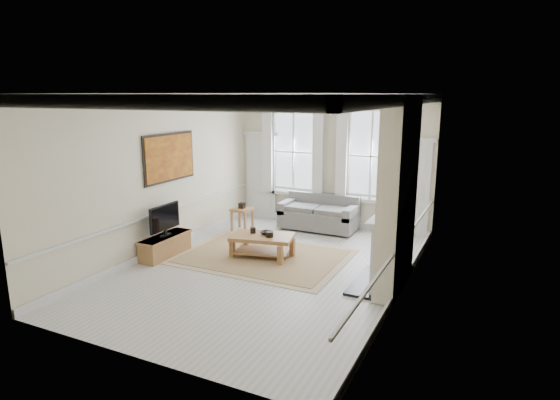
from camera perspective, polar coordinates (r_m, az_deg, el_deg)
The scene contains 23 objects.
floor at distance 9.38m, azimuth -1.43°, elevation -8.43°, with size 7.20×7.20×0.00m, color #B7B5AD.
ceiling at distance 8.75m, azimuth -1.56°, elevation 12.81°, with size 7.20×7.20×0.00m, color white.
back_wall at distance 12.18m, azimuth 6.31°, elevation 4.69°, with size 5.20×5.20×0.00m, color beige.
left_wall at distance 10.35m, azimuth -14.41°, elevation 2.95°, with size 7.20×7.20×0.00m, color beige.
right_wall at distance 8.08m, azimuth 15.12°, elevation 0.24°, with size 7.20×7.20×0.00m, color beige.
window_left at distance 12.50m, azimuth 1.70°, elevation 5.89°, with size 1.26×0.20×2.20m, color #B2BCC6, non-canonical shape.
window_right at distance 11.80m, azimuth 11.08°, elevation 5.26°, with size 1.26×0.20×2.20m, color #B2BCC6, non-canonical shape.
door_left at distance 13.05m, azimuth -2.32°, elevation 2.85°, with size 0.90×0.08×2.30m, color silver.
door_right at distance 11.72m, azimuth 15.66°, elevation 1.25°, with size 0.90×0.08×2.30m, color silver.
painting at distance 10.50m, azimuth -13.30°, elevation 5.08°, with size 0.05×1.66×1.06m, color #BD8720.
chimney_breast at distance 8.31m, azimuth 14.21°, elevation 0.62°, with size 0.35×1.70×3.38m, color beige.
hearth at distance 8.89m, azimuth 10.90°, elevation -9.74°, with size 0.55×1.50×0.05m, color black.
fireplace at distance 8.60m, azimuth 12.38°, elevation -5.55°, with size 0.21×1.45×1.33m.
mirror at distance 8.29m, azimuth 12.88°, elevation 3.13°, with size 0.06×1.26×1.06m, color gold.
sofa at distance 12.03m, azimuth 4.83°, elevation -1.86°, with size 1.93×0.94×0.88m.
side_table at distance 11.91m, azimuth -4.65°, elevation -1.52°, with size 0.51×0.51×0.57m.
rug at distance 10.06m, azimuth -2.16°, elevation -6.88°, with size 3.50×2.60×0.02m, color #9C7650.
coffee_table at distance 9.94m, azimuth -2.18°, elevation -4.75°, with size 1.43×1.03×0.48m.
ceramic_pot_a at distance 10.05m, azimuth -3.32°, elevation -3.71°, with size 0.12×0.12×0.12m, color black.
ceramic_pot_b at distance 9.76m, azimuth -1.29°, elevation -4.21°, with size 0.16×0.16×0.11m, color black.
bowl at distance 9.96m, azimuth -1.66°, elevation -4.02°, with size 0.26×0.26×0.06m, color black.
tv_stand at distance 10.34m, azimuth -13.79°, elevation -5.45°, with size 0.41×1.27×0.45m, color brown.
tv at distance 10.15m, azimuth -13.87°, elevation -2.13°, with size 0.08×0.90×0.68m.
Camera 1 is at (4.02, -7.78, 3.39)m, focal length 30.00 mm.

